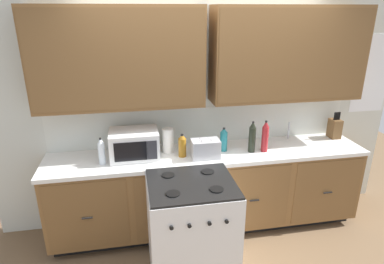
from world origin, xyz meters
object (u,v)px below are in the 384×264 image
microwave (134,144)px  paper_towel_roll (168,140)px  bottle_dark (252,137)px  bottle_amber (182,146)px  bottle_clear (102,151)px  stove_range (191,228)px  knife_block (335,128)px  bottle_teal (224,140)px  bottle_red (265,137)px  toaster (205,149)px

microwave → paper_towel_roll: size_ratio=1.85×
paper_towel_roll → bottle_dark: bottle_dark is taller
bottle_amber → bottle_clear: (-0.79, -0.03, 0.01)m
stove_range → knife_block: bearing=23.0°
bottle_amber → bottle_teal: bearing=7.9°
bottle_dark → bottle_red: bearing=-5.8°
stove_range → bottle_dark: bottle_dark is taller
stove_range → knife_block: knife_block is taller
microwave → bottle_amber: (0.47, -0.07, -0.02)m
toaster → bottle_teal: (0.23, 0.14, 0.03)m
knife_block → bottle_amber: knife_block is taller
stove_range → bottle_clear: (-0.77, 0.55, 0.58)m
stove_range → bottle_teal: 0.98m
microwave → knife_block: (2.29, 0.12, -0.02)m
stove_range → bottle_red: bottle_red is taller
bottle_amber → bottle_red: bearing=-1.9°
bottle_teal → bottle_amber: bottle_teal is taller
stove_range → knife_block: size_ratio=3.06×
bottle_teal → knife_block: bearing=5.5°
bottle_dark → bottle_red: 0.14m
toaster → paper_towel_roll: bearing=149.4°
knife_block → bottle_dark: bearing=-169.1°
microwave → paper_towel_roll: microwave is taller
microwave → bottle_teal: microwave is taller
paper_towel_roll → bottle_teal: size_ratio=1.02×
paper_towel_roll → bottle_dark: 0.87m
bottle_red → bottle_clear: bearing=-179.9°
knife_block → bottle_clear: size_ratio=1.15×
paper_towel_roll → bottle_clear: 0.68m
microwave → bottle_clear: 0.33m
microwave → bottle_red: bottle_red is taller
stove_range → bottle_teal: (0.46, 0.65, 0.58)m
bottle_clear → knife_block: bearing=4.9°
stove_range → bottle_clear: bearing=144.5°
toaster → bottle_clear: bearing=177.6°
toaster → knife_block: bearing=9.5°
toaster → knife_block: size_ratio=0.90×
toaster → bottle_red: bottle_red is taller
knife_block → bottle_dark: bottle_dark is taller
knife_block → microwave: bearing=-176.9°
knife_block → bottle_amber: size_ratio=1.29×
stove_range → knife_block: (1.83, 0.78, 0.57)m
knife_block → bottle_clear: knife_block is taller
toaster → bottle_amber: 0.23m
bottle_dark → bottle_red: bottle_red is taller
toaster → bottle_red: (0.65, 0.04, 0.07)m
toaster → paper_towel_roll: size_ratio=1.08×
stove_range → toaster: 0.79m
bottle_amber → bottle_clear: 0.79m
bottle_clear → bottle_teal: bearing=4.3°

